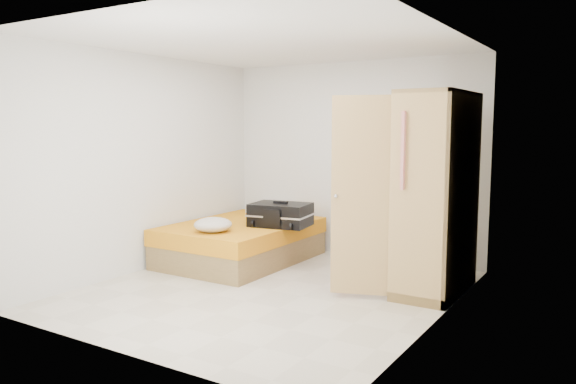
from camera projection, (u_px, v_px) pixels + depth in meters
The scene contains 7 objects.
room at pixel (270, 169), 5.85m from camera, with size 4.00×4.02×2.60m.
bed at pixel (241, 242), 7.28m from camera, with size 1.42×2.02×0.50m.
wardrobe at pixel (431, 198), 5.84m from camera, with size 1.14×1.38×2.10m.
person at pixel (354, 210), 6.25m from camera, with size 0.60×0.39×1.65m, color red.
suitcase at pixel (280, 215), 7.04m from camera, with size 0.81×0.65×0.31m.
round_cushion at pixel (213, 225), 6.65m from camera, with size 0.45×0.45×0.17m, color beige.
pillow at pixel (267, 210), 8.05m from camera, with size 0.56×0.29×0.10m, color beige.
Camera 1 is at (3.25, -4.86, 1.75)m, focal length 35.00 mm.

